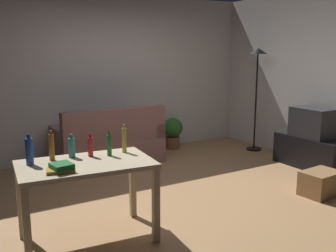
{
  "coord_description": "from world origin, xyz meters",
  "views": [
    {
      "loc": [
        -2.5,
        -3.88,
        1.75
      ],
      "look_at": [
        0.1,
        0.5,
        0.75
      ],
      "focal_mm": 40.67,
      "sensor_mm": 36.0,
      "label": 1
    }
  ],
  "objects": [
    {
      "name": "tv",
      "position": [
        2.25,
        -0.15,
        0.7
      ],
      "size": [
        0.41,
        0.6,
        0.44
      ],
      "rotation": [
        0.0,
        0.0,
        1.57
      ],
      "color": "#2D2D33",
      "rests_on": "tv_stand"
    },
    {
      "name": "torchiere_lamp",
      "position": [
        2.25,
        1.07,
        1.41
      ],
      "size": [
        0.32,
        0.32,
        1.81
      ],
      "color": "black",
      "rests_on": "ground_plane"
    },
    {
      "name": "bottle_tall",
      "position": [
        -1.5,
        -0.41,
        0.86
      ],
      "size": [
        0.06,
        0.06,
        0.22
      ],
      "color": "teal",
      "rests_on": "desk"
    },
    {
      "name": "bottle_red",
      "position": [
        -1.34,
        -0.46,
        0.86
      ],
      "size": [
        0.05,
        0.05,
        0.22
      ],
      "color": "#AD2323",
      "rests_on": "desk"
    },
    {
      "name": "couch",
      "position": [
        -0.33,
        1.59,
        0.31
      ],
      "size": [
        1.63,
        0.84,
        0.92
      ],
      "rotation": [
        0.0,
        0.0,
        3.14
      ],
      "color": "#996B66",
      "rests_on": "ground_plane"
    },
    {
      "name": "bottle_squat",
      "position": [
        -1.0,
        -0.49,
        0.89
      ],
      "size": [
        0.05,
        0.05,
        0.28
      ],
      "color": "#BCB24C",
      "rests_on": "desk"
    },
    {
      "name": "storage_box",
      "position": [
        1.41,
        -0.99,
        0.15
      ],
      "size": [
        0.5,
        0.37,
        0.3
      ],
      "primitive_type": "cube",
      "rotation": [
        0.0,
        0.0,
        0.07
      ],
      "color": "olive",
      "rests_on": "ground_plane"
    },
    {
      "name": "bottle_blue",
      "position": [
        -1.9,
        -0.46,
        0.88
      ],
      "size": [
        0.07,
        0.07,
        0.28
      ],
      "color": "#2347A3",
      "rests_on": "desk"
    },
    {
      "name": "potted_plant",
      "position": [
        1.03,
        1.9,
        0.33
      ],
      "size": [
        0.36,
        0.36,
        0.57
      ],
      "color": "brown",
      "rests_on": "ground_plane"
    },
    {
      "name": "tv_stand",
      "position": [
        2.25,
        -0.15,
        0.24
      ],
      "size": [
        0.44,
        1.1,
        0.48
      ],
      "rotation": [
        0.0,
        0.0,
        1.57
      ],
      "color": "black",
      "rests_on": "ground_plane"
    },
    {
      "name": "wall_rear",
      "position": [
        0.0,
        2.2,
        1.35
      ],
      "size": [
        5.2,
        0.1,
        2.7
      ],
      "primitive_type": "cube",
      "color": "silver",
      "rests_on": "ground_plane"
    },
    {
      "name": "bottle_green",
      "position": [
        -1.17,
        -0.53,
        0.87
      ],
      "size": [
        0.04,
        0.04,
        0.24
      ],
      "color": "#1E722D",
      "rests_on": "desk"
    },
    {
      "name": "desk",
      "position": [
        -1.45,
        -0.64,
        0.65
      ],
      "size": [
        1.26,
        0.81,
        0.76
      ],
      "rotation": [
        0.0,
        0.0,
        -0.09
      ],
      "color": "#C6B28E",
      "rests_on": "ground_plane"
    },
    {
      "name": "book_stack",
      "position": [
        -1.71,
        -0.8,
        0.79
      ],
      "size": [
        0.26,
        0.2,
        0.07
      ],
      "color": "#B7932D",
      "rests_on": "desk"
    },
    {
      "name": "bottle_amber",
      "position": [
        -1.69,
        -0.42,
        0.89
      ],
      "size": [
        0.05,
        0.05,
        0.28
      ],
      "color": "#9E6019",
      "rests_on": "desk"
    },
    {
      "name": "wall_right",
      "position": [
        2.6,
        0.0,
        1.35
      ],
      "size": [
        0.1,
        4.4,
        2.7
      ],
      "primitive_type": "cube",
      "color": "silver",
      "rests_on": "ground_plane"
    },
    {
      "name": "ground_plane",
      "position": [
        0.0,
        0.0,
        -0.01
      ],
      "size": [
        5.2,
        4.4,
        0.02
      ],
      "primitive_type": "cube",
      "color": "tan"
    }
  ]
}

